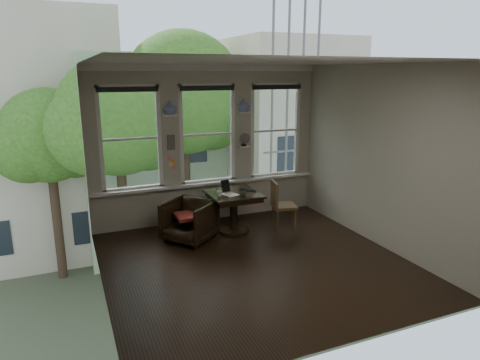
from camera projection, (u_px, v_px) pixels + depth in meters
name	position (u px, v px, depth m)	size (l,w,h in m)	color
ground	(255.00, 262.00, 6.62)	(4.50, 4.50, 0.00)	black
ceiling	(257.00, 62.00, 5.88)	(4.50, 4.50, 0.00)	silver
wall_back	(207.00, 145.00, 8.26)	(4.50, 4.50, 0.00)	beige
wall_front	(350.00, 214.00, 4.24)	(4.50, 4.50, 0.00)	beige
wall_left	(94.00, 183.00, 5.41)	(4.50, 4.50, 0.00)	beige
wall_right	(379.00, 157.00, 7.09)	(4.50, 4.50, 0.00)	beige
window_left	(130.00, 139.00, 7.67)	(1.10, 0.12, 1.90)	white
window_center	(207.00, 134.00, 8.21)	(1.10, 0.12, 1.90)	white
window_right	(274.00, 130.00, 8.76)	(1.10, 0.12, 1.90)	white
shelf_left	(170.00, 115.00, 7.76)	(0.26, 0.16, 0.03)	white
shelf_right	(244.00, 112.00, 8.30)	(0.26, 0.16, 0.03)	white
intercom	(171.00, 142.00, 7.91)	(0.14, 0.06, 0.28)	#59544F
sticky_notes	(172.00, 161.00, 8.00)	(0.16, 0.01, 0.24)	pink
desk_fan	(244.00, 142.00, 8.42)	(0.20, 0.20, 0.24)	#59544F
vase_left	(170.00, 107.00, 7.72)	(0.24, 0.24, 0.25)	white
vase_right	(244.00, 105.00, 8.26)	(0.24, 0.24, 0.25)	white
table	(234.00, 212.00, 7.79)	(0.90, 0.90, 0.75)	black
armchair_left	(189.00, 221.00, 7.40)	(0.77, 0.79, 0.72)	black
cushion_red	(189.00, 216.00, 7.38)	(0.45, 0.45, 0.06)	maroon
side_chair_right	(284.00, 206.00, 7.92)	(0.42, 0.42, 0.92)	#4C311B
laptop	(247.00, 190.00, 7.80)	(0.31, 0.20, 0.02)	black
mug	(219.00, 193.00, 7.48)	(0.10, 0.10, 0.10)	white
drinking_glass	(243.00, 192.00, 7.52)	(0.13, 0.13, 0.11)	white
tablet	(226.00, 186.00, 7.73)	(0.16, 0.02, 0.22)	black
papers	(230.00, 194.00, 7.60)	(0.22, 0.30, 0.00)	silver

